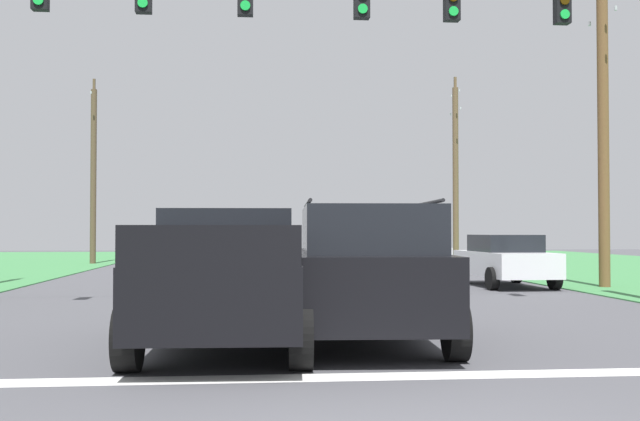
{
  "coord_description": "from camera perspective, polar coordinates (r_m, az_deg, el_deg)",
  "views": [
    {
      "loc": [
        -1.2,
        -5.38,
        1.64
      ],
      "look_at": [
        0.64,
        14.06,
        2.15
      ],
      "focal_mm": 43.51,
      "sensor_mm": 36.0,
      "label": 1
    }
  ],
  "objects": [
    {
      "name": "overhead_signal_span",
      "position": [
        16.1,
        -1.77,
        9.08
      ],
      "size": [
        17.16,
        0.31,
        7.89
      ],
      "color": "#4C4A23",
      "rests_on": "ground"
    },
    {
      "name": "utility_pole_far_left",
      "position": [
        39.75,
        -16.33,
        2.62
      ],
      "size": [
        0.29,
        1.56,
        9.14
      ],
      "color": "brown",
      "rests_on": "ground"
    },
    {
      "name": "distant_car_crossing_white",
      "position": [
        23.5,
        13.44,
        -3.53
      ],
      "size": [
        2.13,
        4.36,
        1.52
      ],
      "color": "silver",
      "rests_on": "ground"
    },
    {
      "name": "suv_black",
      "position": [
        11.35,
        3.38,
        -4.41
      ],
      "size": [
        2.42,
        4.9,
        2.05
      ],
      "color": "black",
      "rests_on": "ground"
    },
    {
      "name": "utility_pole_mid_right",
      "position": [
        23.9,
        20.11,
        6.08
      ],
      "size": [
        0.32,
        1.76,
        9.68
      ],
      "color": "brown",
      "rests_on": "ground"
    },
    {
      "name": "stop_bar_stripe",
      "position": [
        8.86,
        2.52,
        -12.12
      ],
      "size": [
        14.52,
        0.45,
        0.01
      ],
      "primitive_type": "cube",
      "color": "white",
      "rests_on": "ground"
    },
    {
      "name": "distant_car_oncoming",
      "position": [
        30.26,
        7.07,
        -3.09
      ],
      "size": [
        2.05,
        4.31,
        1.52
      ],
      "color": "silver",
      "rests_on": "ground"
    },
    {
      "name": "lane_dash_3",
      "position": [
        33.86,
        -3.39,
        -4.26
      ],
      "size": [
        2.5,
        0.15,
        0.01
      ],
      "primitive_type": "cube",
      "rotation": [
        0.0,
        0.0,
        1.57
      ],
      "color": "white",
      "rests_on": "ground"
    },
    {
      "name": "pickup_truck",
      "position": [
        11.09,
        -6.96,
        -4.96
      ],
      "size": [
        2.44,
        5.47,
        1.95
      ],
      "color": "black",
      "rests_on": "ground"
    },
    {
      "name": "lane_dash_0",
      "position": [
        14.77,
        -0.73,
        -7.85
      ],
      "size": [
        2.5,
        0.15,
        0.01
      ],
      "primitive_type": "cube",
      "rotation": [
        0.0,
        0.0,
        1.57
      ],
      "color": "white",
      "rests_on": "ground"
    },
    {
      "name": "lane_dash_2",
      "position": [
        29.88,
        -3.11,
        -4.63
      ],
      "size": [
        2.5,
        0.15,
        0.01
      ],
      "primitive_type": "cube",
      "rotation": [
        0.0,
        0.0,
        1.57
      ],
      "color": "white",
      "rests_on": "ground"
    },
    {
      "name": "utility_pole_far_right",
      "position": [
        38.85,
        9.94,
        2.96
      ],
      "size": [
        0.29,
        1.93,
        9.25
      ],
      "color": "brown",
      "rests_on": "ground"
    },
    {
      "name": "lane_dash_1",
      "position": [
        20.96,
        -2.13,
        -5.97
      ],
      "size": [
        2.5,
        0.15,
        0.01
      ],
      "primitive_type": "cube",
      "rotation": [
        0.0,
        0.0,
        1.57
      ],
      "color": "white",
      "rests_on": "ground"
    }
  ]
}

